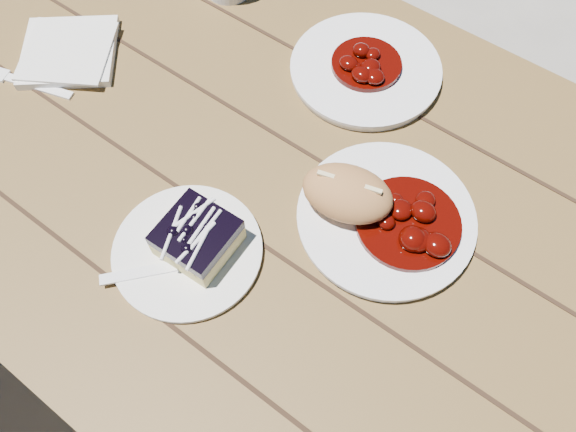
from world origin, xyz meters
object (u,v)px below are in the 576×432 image
Objects in this scene: second_plate at (365,70)px; dessert_plate at (188,251)px; bread_roll at (347,193)px; picnic_table at (292,250)px; main_plate at (386,218)px; blueberry_cake at (197,237)px.

dessert_plate is at bearing -92.55° from second_plate.
second_plate is at bearing 116.35° from bread_roll.
second_plate reaches higher than picnic_table.
main_plate reaches higher than dessert_plate.
dessert_plate is at bearing -126.66° from bread_roll.
dessert_plate is (-0.07, -0.15, 0.17)m from picnic_table.
main_plate and second_plate have the same top height.
bread_roll is at bearing 24.58° from picnic_table.
dessert_plate is (-0.13, -0.18, -0.04)m from bread_roll.
bread_roll is (-0.05, -0.02, 0.04)m from main_plate.
main_plate is 0.28m from dessert_plate.
bread_roll is 0.21m from blueberry_cake.
picnic_table is 0.32m from second_plate.
blueberry_cake is (-0.12, -0.17, -0.01)m from bread_roll.
blueberry_cake is (-0.18, -0.19, 0.03)m from main_plate.
picnic_table is 8.27× the size of main_plate.
blueberry_cake is (0.01, 0.02, 0.03)m from dessert_plate.
blueberry_cake is at bearing -126.91° from bread_roll.
picnic_table is 0.23m from dessert_plate.
blueberry_cake reaches higher than main_plate.
main_plate is 1.93× the size of bread_roll.
second_plate is (-0.17, 0.21, 0.00)m from main_plate.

